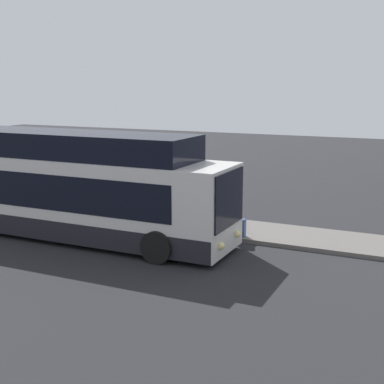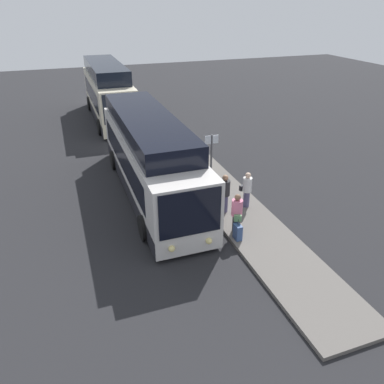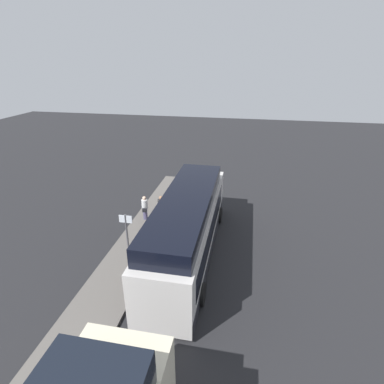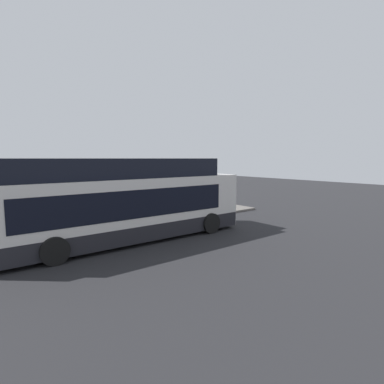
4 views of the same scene
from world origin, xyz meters
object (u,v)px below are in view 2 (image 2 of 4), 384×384
object	(u,v)px
passenger_boarding	(247,189)
suitcase	(238,232)
bus_second	(108,95)
sign_post	(211,150)
bus_lead	(150,159)
passenger_with_bags	(225,192)
passenger_waiting	(237,212)

from	to	relation	value
passenger_boarding	suitcase	bearing A→B (deg)	-138.29
bus_second	sign_post	xyz separation A→B (m)	(12.72, 3.27, -0.30)
bus_lead	passenger_with_bags	bearing A→B (deg)	36.98
passenger_waiting	sign_post	size ratio (longest dim) A/B	0.74
passenger_boarding	passenger_waiting	distance (m)	2.14
bus_second	passenger_with_bags	size ratio (longest dim) A/B	6.17
bus_second	passenger_waiting	bearing A→B (deg)	7.01
passenger_boarding	passenger_waiting	bearing A→B (deg)	-141.85
bus_second	passenger_boarding	distance (m)	16.64
passenger_waiting	sign_post	distance (m)	5.36
passenger_boarding	suitcase	distance (m)	2.69
bus_second	sign_post	distance (m)	13.13
passenger_waiting	sign_post	world-z (taller)	sign_post
suitcase	passenger_waiting	bearing A→B (deg)	161.24
passenger_with_bags	suitcase	xyz separation A→B (m)	(2.10, -0.37, -0.60)
passenger_boarding	suitcase	size ratio (longest dim) A/B	1.90
bus_lead	passenger_boarding	xyz separation A→B (m)	(3.11, 3.50, -0.64)
bus_lead	passenger_waiting	distance (m)	5.33
passenger_with_bags	suitcase	bearing A→B (deg)	146.65
bus_lead	sign_post	world-z (taller)	bus_lead
bus_second	suitcase	world-z (taller)	bus_second
bus_lead	sign_post	distance (m)	3.30
bus_second	passenger_boarding	xyz separation A→B (m)	(16.24, 3.50, -0.85)
passenger_boarding	passenger_with_bags	bearing A→B (deg)	169.85
passenger_waiting	suitcase	xyz separation A→B (m)	(0.48, -0.16, -0.56)
passenger_boarding	bus_second	bearing A→B (deg)	87.68
sign_post	passenger_boarding	bearing A→B (deg)	3.79
bus_second	sign_post	world-z (taller)	bus_second
bus_second	passenger_boarding	size ratio (longest dim) A/B	6.51
bus_lead	sign_post	xyz separation A→B (m)	(-0.41, 3.27, -0.10)
bus_second	suitcase	distance (m)	18.59
passenger_waiting	passenger_with_bags	xyz separation A→B (m)	(-1.62, 0.20, 0.04)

